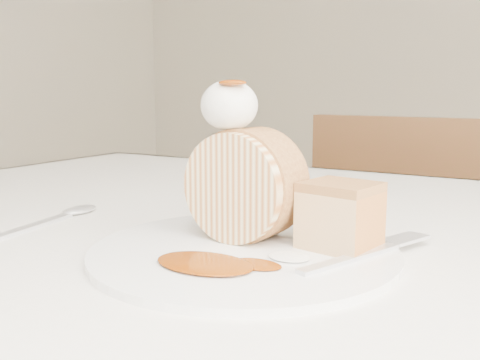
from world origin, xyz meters
The scene contains 10 objects.
table centered at (0.00, 0.20, 0.66)m, with size 1.40×0.90×0.75m.
chair_far centered at (-0.07, 1.00, 0.48)m, with size 0.43×0.43×0.84m.
plate centered at (0.00, 0.07, 0.75)m, with size 0.29×0.29×0.01m, color white.
roulade_slice centered at (-0.02, 0.10, 0.81)m, with size 0.11×0.11×0.06m, color beige.
cake_chunk centered at (0.08, 0.12, 0.78)m, with size 0.06×0.06×0.05m, color #A4743E.
whipped_cream centered at (-0.03, 0.09, 0.89)m, with size 0.06×0.06×0.05m, color white.
caramel_drizzle centered at (-0.02, 0.08, 0.92)m, with size 0.03×0.02×0.01m, color #732D04.
caramel_pool centered at (0.00, 0.01, 0.76)m, with size 0.09×0.06×0.00m, color #732D04, non-canonical shape.
fork centered at (0.10, 0.08, 0.76)m, with size 0.02×0.17×0.00m, color silver.
spoon centered at (-0.25, 0.03, 0.75)m, with size 0.03×0.17×0.00m, color silver.
Camera 1 is at (0.24, -0.35, 0.90)m, focal length 40.00 mm.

